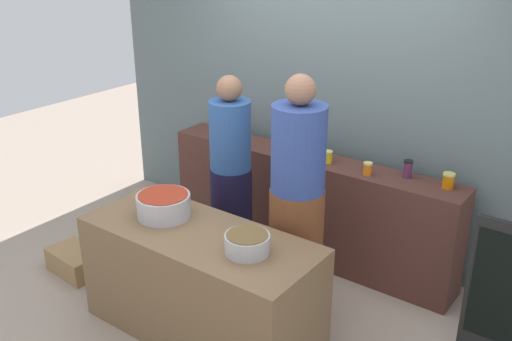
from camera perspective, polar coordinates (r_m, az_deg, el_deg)
name	(u,v)px	position (r m, az deg, el deg)	size (l,w,h in m)	color
ground	(229,311)	(4.56, -2.68, -13.66)	(12.00, 12.00, 0.00)	tan
storefront_wall	(332,82)	(5.03, 7.53, 8.62)	(4.80, 0.12, 3.00)	slate
display_shelf	(307,206)	(5.10, 5.02, -3.49)	(2.70, 0.36, 0.93)	#502D25
prep_table	(201,284)	(4.15, -5.44, -11.05)	(1.70, 0.70, 0.81)	brown
preserve_jar_0	(227,131)	(5.33, -2.88, 3.87)	(0.09, 0.09, 0.13)	#A82618
preserve_jar_1	(287,148)	(4.94, 3.03, 2.26)	(0.09, 0.09, 0.11)	#954417
preserve_jar_2	(302,147)	(4.95, 4.57, 2.33)	(0.07, 0.07, 0.12)	#39492C
preserve_jar_3	(311,151)	(4.89, 5.48, 1.88)	(0.07, 0.07, 0.10)	brown
preserve_jar_4	(328,157)	(4.79, 7.07, 1.36)	(0.08, 0.08, 0.10)	yellow
preserve_jar_5	(368,169)	(4.59, 10.94, 0.18)	(0.07, 0.07, 0.10)	orange
preserve_jar_6	(408,169)	(4.60, 14.73, 0.16)	(0.07, 0.07, 0.14)	#592A49
preserve_jar_7	(448,181)	(4.50, 18.44, -0.95)	(0.09, 0.09, 0.12)	orange
cooking_pot_left	(164,205)	(4.15, -9.09, -3.41)	(0.38, 0.38, 0.17)	#B7B7BC
cooking_pot_center	(247,243)	(3.66, -0.87, -7.20)	(0.29, 0.29, 0.13)	#B7B7BC
cook_with_tongs	(231,185)	(4.75, -2.47, -1.46)	(0.35, 0.35, 1.68)	#191532
cook_in_cap	(297,212)	(4.16, 4.04, -4.15)	(0.40, 0.40, 1.84)	brown
bread_crate	(76,261)	(5.20, -17.35, -8.54)	(0.47, 0.30, 0.20)	#99774C
chalkboard_sign	(501,294)	(4.13, 23.03, -11.18)	(0.46, 0.05, 1.04)	black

